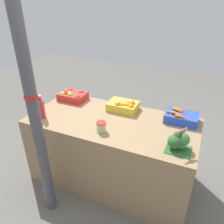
% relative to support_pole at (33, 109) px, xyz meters
% --- Properties ---
extents(ground_plane, '(10.00, 10.00, 0.00)m').
position_rel_support_pole_xyz_m(ground_plane, '(0.42, 0.68, -1.19)').
color(ground_plane, '#605E59').
extents(market_table, '(1.84, 0.88, 0.82)m').
position_rel_support_pole_xyz_m(market_table, '(0.42, 0.68, -0.78)').
color(market_table, '#937551').
rests_on(market_table, ground_plane).
extents(support_pole, '(0.11, 0.11, 2.38)m').
position_rel_support_pole_xyz_m(support_pole, '(0.00, 0.00, 0.00)').
color(support_pole, '#4C4C51').
rests_on(support_pole, ground_plane).
extents(apple_crate, '(0.34, 0.25, 0.13)m').
position_rel_support_pole_xyz_m(apple_crate, '(-0.27, 0.95, -0.31)').
color(apple_crate, red).
rests_on(apple_crate, market_table).
extents(orange_crate, '(0.34, 0.25, 0.13)m').
position_rel_support_pole_xyz_m(orange_crate, '(0.46, 0.94, -0.31)').
color(orange_crate, gold).
rests_on(orange_crate, market_table).
extents(carrot_crate, '(0.34, 0.25, 0.13)m').
position_rel_support_pole_xyz_m(carrot_crate, '(1.11, 0.95, -0.32)').
color(carrot_crate, '#2847B7').
rests_on(carrot_crate, market_table).
extents(broccoli_pile, '(0.22, 0.19, 0.18)m').
position_rel_support_pole_xyz_m(broccoli_pile, '(1.15, 0.45, -0.28)').
color(broccoli_pile, '#2D602D').
rests_on(broccoli_pile, market_table).
extents(juice_bottle_amber, '(0.06, 0.06, 0.27)m').
position_rel_support_pole_xyz_m(juice_bottle_amber, '(-0.42, 0.41, -0.26)').
color(juice_bottle_amber, gold).
rests_on(juice_bottle_amber, market_table).
extents(juice_bottle_ruby, '(0.07, 0.07, 0.27)m').
position_rel_support_pole_xyz_m(juice_bottle_ruby, '(-0.31, 0.41, -0.25)').
color(juice_bottle_ruby, '#B2333D').
rests_on(juice_bottle_ruby, market_table).
extents(pickle_jar, '(0.10, 0.10, 0.11)m').
position_rel_support_pole_xyz_m(pickle_jar, '(0.41, 0.43, -0.31)').
color(pickle_jar, '#B2C684').
rests_on(pickle_jar, market_table).
extents(sparrow_bird, '(0.10, 0.11, 0.05)m').
position_rel_support_pole_xyz_m(sparrow_bird, '(1.18, 0.43, -0.16)').
color(sparrow_bird, '#4C3D2D').
rests_on(sparrow_bird, broccoli_pile).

